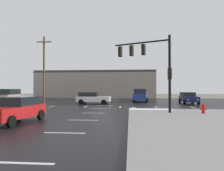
% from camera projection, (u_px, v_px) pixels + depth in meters
% --- Properties ---
extents(ground_plane, '(120.00, 120.00, 0.00)m').
position_uv_depth(ground_plane, '(103.00, 107.00, 23.83)').
color(ground_plane, slate).
extents(road_asphalt, '(44.00, 44.00, 0.02)m').
position_uv_depth(road_asphalt, '(103.00, 107.00, 23.83)').
color(road_asphalt, black).
rests_on(road_asphalt, ground_plane).
extents(snow_strip_curbside, '(4.00, 1.60, 0.06)m').
position_uv_depth(snow_strip_curbside, '(150.00, 109.00, 19.42)').
color(snow_strip_curbside, white).
rests_on(snow_strip_curbside, sidewalk_corner).
extents(lane_markings, '(36.15, 36.15, 0.01)m').
position_uv_depth(lane_markings, '(112.00, 108.00, 22.35)').
color(lane_markings, silver).
rests_on(lane_markings, road_asphalt).
extents(traffic_signal_mast, '(4.79, 2.24, 6.42)m').
position_uv_depth(traffic_signal_mast, '(151.00, 60.00, 17.99)').
color(traffic_signal_mast, black).
rests_on(traffic_signal_mast, sidewalk_corner).
extents(fire_hydrant, '(0.48, 0.26, 0.79)m').
position_uv_depth(fire_hydrant, '(203.00, 108.00, 16.69)').
color(fire_hydrant, red).
rests_on(fire_hydrant, sidewalk_corner).
extents(strip_building_background, '(26.42, 8.00, 6.06)m').
position_uv_depth(strip_building_background, '(96.00, 85.00, 48.35)').
color(strip_building_background, gray).
rests_on(strip_building_background, ground_plane).
extents(suv_blue, '(2.61, 5.00, 2.03)m').
position_uv_depth(suv_blue, '(141.00, 95.00, 32.98)').
color(suv_blue, navy).
rests_on(suv_blue, road_asphalt).
extents(sedan_white, '(4.59, 2.17, 1.58)m').
position_uv_depth(sedan_white, '(92.00, 98.00, 28.37)').
color(sedan_white, white).
rests_on(sedan_white, road_asphalt).
extents(sedan_red, '(2.38, 4.67, 1.58)m').
position_uv_depth(sedan_red, '(16.00, 109.00, 13.07)').
color(sedan_red, '#B21919').
rests_on(sedan_red, road_asphalt).
extents(suv_tan, '(2.52, 4.97, 2.03)m').
position_uv_depth(suv_tan, '(9.00, 96.00, 29.01)').
color(suv_tan, tan).
rests_on(suv_tan, road_asphalt).
extents(sedan_navy, '(2.15, 4.59, 1.58)m').
position_uv_depth(sedan_navy, '(188.00, 98.00, 29.04)').
color(sedan_navy, '#141E47').
rests_on(sedan_navy, road_asphalt).
extents(utility_pole_far, '(2.20, 0.28, 9.87)m').
position_uv_depth(utility_pole_far, '(44.00, 68.00, 31.12)').
color(utility_pole_far, brown).
rests_on(utility_pole_far, ground_plane).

